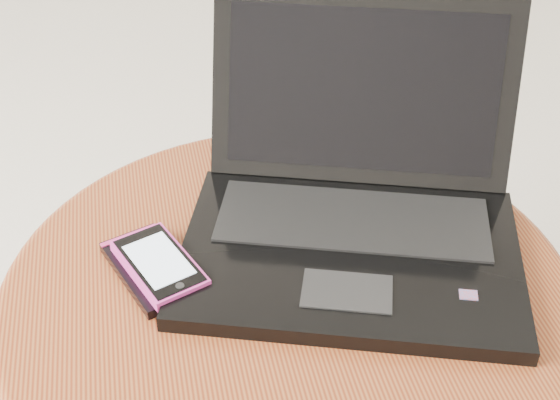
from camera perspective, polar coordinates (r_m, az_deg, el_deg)
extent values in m
cylinder|color=maroon|center=(0.75, 0.64, -6.66)|extent=(0.53, 0.53, 0.03)
torus|color=maroon|center=(0.75, 0.64, -6.66)|extent=(0.56, 0.56, 0.03)
cube|color=black|center=(0.75, 5.18, -4.14)|extent=(0.38, 0.32, 0.02)
cube|color=black|center=(0.78, 5.39, -1.44)|extent=(0.29, 0.18, 0.00)
cube|color=black|center=(0.70, 4.97, -6.71)|extent=(0.09, 0.07, 0.00)
cube|color=red|center=(0.72, 13.74, -6.81)|extent=(0.02, 0.02, 0.00)
cube|color=black|center=(0.82, 6.11, 8.08)|extent=(0.32, 0.17, 0.19)
cube|color=black|center=(0.81, 6.11, 8.04)|extent=(0.28, 0.15, 0.16)
cube|color=black|center=(0.75, -9.48, -5.02)|extent=(0.10, 0.13, 0.01)
cube|color=#C32D69|center=(0.79, -11.10, -2.58)|extent=(0.06, 0.03, 0.00)
cube|color=#D53599|center=(0.74, -8.90, -4.75)|extent=(0.09, 0.12, 0.01)
cube|color=black|center=(0.74, -8.94, -4.42)|extent=(0.08, 0.11, 0.00)
cube|color=silver|center=(0.74, -8.95, -4.37)|extent=(0.07, 0.08, 0.00)
cylinder|color=black|center=(0.71, -7.40, -6.30)|extent=(0.01, 0.01, 0.00)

